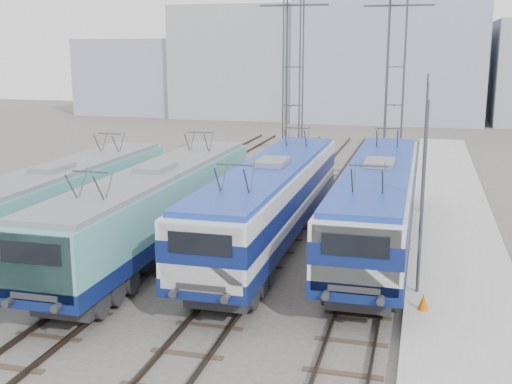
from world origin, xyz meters
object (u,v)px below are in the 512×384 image
(catenary_tower_west, at_px, (293,80))
(mast_rear, at_px, (425,125))
(locomotive_far_left, at_px, (52,203))
(locomotive_center_right, at_px, (271,197))
(mast_front, at_px, (422,203))
(safety_cone, at_px, (423,302))
(locomotive_center_left, at_px, (155,204))
(mast_mid, at_px, (424,151))
(locomotive_far_right, at_px, (378,198))
(catenary_tower_east, at_px, (395,80))

(catenary_tower_west, bearing_deg, mast_rear, 24.94)
(locomotive_far_left, relative_size, locomotive_center_right, 0.95)
(mast_front, height_order, safety_cone, mast_front)
(locomotive_far_left, xyz_separation_m, mast_rear, (15.35, 22.35, 1.30))
(safety_cone, bearing_deg, locomotive_center_left, 160.72)
(safety_cone, bearing_deg, locomotive_center_right, 137.61)
(catenary_tower_west, relative_size, mast_mid, 1.71)
(locomotive_far_left, xyz_separation_m, locomotive_center_left, (4.50, 0.62, 0.06))
(locomotive_far_right, xyz_separation_m, catenary_tower_west, (-6.75, 14.61, 4.29))
(locomotive_far_left, relative_size, mast_rear, 2.51)
(locomotive_far_right, relative_size, mast_rear, 2.64)
(mast_rear, bearing_deg, locomotive_far_right, -95.68)
(catenary_tower_west, bearing_deg, catenary_tower_east, 17.10)
(locomotive_far_left, distance_m, mast_mid, 18.56)
(locomotive_center_left, relative_size, catenary_tower_west, 1.51)
(catenary_tower_west, relative_size, mast_front, 1.71)
(locomotive_center_left, distance_m, locomotive_center_right, 4.98)
(catenary_tower_east, bearing_deg, locomotive_center_left, -113.91)
(safety_cone, bearing_deg, mast_mid, 90.91)
(locomotive_center_right, height_order, catenary_tower_east, catenary_tower_east)
(locomotive_center_left, height_order, locomotive_center_right, locomotive_center_right)
(safety_cone, bearing_deg, mast_rear, 90.48)
(locomotive_far_right, relative_size, mast_front, 2.64)
(locomotive_center_left, bearing_deg, locomotive_center_right, 25.25)
(locomotive_center_left, height_order, mast_front, mast_front)
(locomotive_center_right, height_order, locomotive_far_right, locomotive_center_right)
(locomotive_center_right, xyz_separation_m, safety_cone, (6.57, -5.99, -1.78))
(mast_rear, bearing_deg, catenary_tower_east, -136.40)
(locomotive_center_left, height_order, safety_cone, locomotive_center_left)
(locomotive_center_right, bearing_deg, mast_front, -34.61)
(locomotive_far_right, xyz_separation_m, mast_front, (1.85, -5.39, 1.14))
(locomotive_center_right, distance_m, mast_front, 7.80)
(catenary_tower_east, distance_m, mast_rear, 4.28)
(locomotive_far_left, height_order, locomotive_center_left, locomotive_center_left)
(locomotive_center_left, bearing_deg, locomotive_far_right, 19.16)
(locomotive_far_left, distance_m, catenary_tower_east, 24.69)
(locomotive_far_right, distance_m, mast_mid, 6.96)
(locomotive_center_left, relative_size, locomotive_center_right, 0.98)
(mast_rear, bearing_deg, catenary_tower_west, -155.06)
(locomotive_center_right, height_order, mast_rear, mast_rear)
(catenary_tower_east, xyz_separation_m, mast_rear, (2.10, 2.00, -3.14))
(locomotive_far_left, height_order, mast_mid, mast_mid)
(catenary_tower_west, xyz_separation_m, mast_front, (8.60, -20.00, -3.14))
(locomotive_far_left, bearing_deg, mast_mid, 34.00)
(mast_mid, bearing_deg, mast_rear, 90.00)
(locomotive_far_left, distance_m, catenary_tower_west, 20.06)
(locomotive_center_right, bearing_deg, catenary_tower_west, 98.20)
(catenary_tower_west, height_order, safety_cone, catenary_tower_west)
(mast_front, xyz_separation_m, safety_cone, (0.22, -1.61, -2.92))
(catenary_tower_west, relative_size, safety_cone, 21.57)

